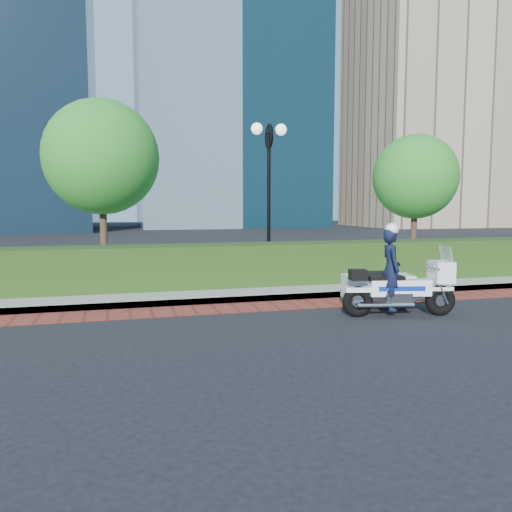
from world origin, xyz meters
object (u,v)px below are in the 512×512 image
object	(u,v)px
lamppost	(269,174)
tree_b	(101,157)
tree_c	(415,177)
police_motorcycle	(389,282)

from	to	relation	value
lamppost	tree_b	world-z (taller)	tree_b
lamppost	tree_c	bearing A→B (deg)	13.30
lamppost	police_motorcycle	bearing A→B (deg)	-78.96
police_motorcycle	tree_b	bearing A→B (deg)	142.67
tree_b	lamppost	bearing A→B (deg)	-16.11
tree_b	tree_c	distance (m)	10.01
lamppost	police_motorcycle	world-z (taller)	lamppost
tree_b	police_motorcycle	size ratio (longest dim) A/B	2.25
lamppost	tree_b	bearing A→B (deg)	163.89
tree_b	police_motorcycle	world-z (taller)	tree_b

